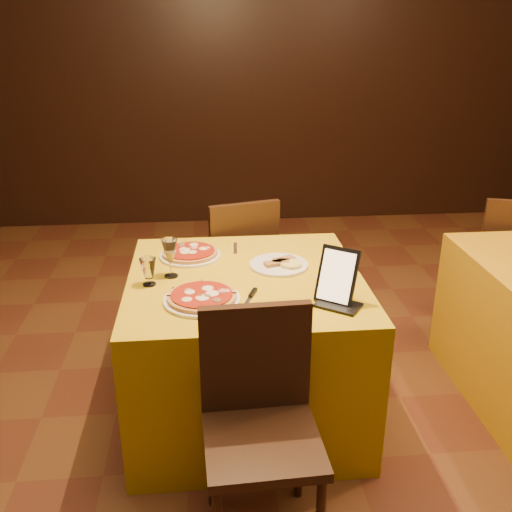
{
  "coord_description": "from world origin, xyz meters",
  "views": [
    {
      "loc": [
        -0.26,
        -2.02,
        1.85
      ],
      "look_at": [
        -0.03,
        0.41,
        0.86
      ],
      "focal_mm": 40.0,
      "sensor_mm": 36.0,
      "label": 1
    }
  ],
  "objects": [
    {
      "name": "wine_glass",
      "position": [
        -0.43,
        0.46,
        0.84
      ],
      "size": [
        0.08,
        0.08,
        0.19
      ],
      "primitive_type": null,
      "rotation": [
        0.0,
        0.0,
        0.21
      ],
      "color": "#CFC175",
      "rests_on": "main_table"
    },
    {
      "name": "floor",
      "position": [
        0.0,
        0.0,
        -0.01
      ],
      "size": [
        6.0,
        7.0,
        0.01
      ],
      "primitive_type": "cube",
      "color": "#5E2D19",
      "rests_on": "ground"
    },
    {
      "name": "fork_far",
      "position": [
        -0.11,
        0.78,
        0.75
      ],
      "size": [
        0.03,
        0.16,
        0.01
      ],
      "primitive_type": "cube",
      "rotation": [
        0.0,
        0.0,
        1.51
      ],
      "color": "#B2B2B9",
      "rests_on": "main_table"
    },
    {
      "name": "chair_main_far",
      "position": [
        -0.08,
        1.26,
        0.46
      ],
      "size": [
        0.58,
        0.58,
        0.91
      ],
      "primitive_type": null,
      "rotation": [
        0.0,
        0.0,
        3.4
      ],
      "color": "#2E210E",
      "rests_on": "floor"
    },
    {
      "name": "chair_side_far",
      "position": [
        1.64,
        1.16,
        0.46
      ],
      "size": [
        0.47,
        0.47,
        0.91
      ],
      "primitive_type": null,
      "rotation": [
        0.0,
        0.0,
        2.84
      ],
      "color": "black",
      "rests_on": "floor"
    },
    {
      "name": "pizza_near",
      "position": [
        -0.29,
        0.18,
        0.77
      ],
      "size": [
        0.33,
        0.33,
        0.03
      ],
      "rotation": [
        0.0,
        0.0,
        0.44
      ],
      "color": "white",
      "rests_on": "main_table"
    },
    {
      "name": "cutlet_dish",
      "position": [
        0.09,
        0.53,
        0.76
      ],
      "size": [
        0.29,
        0.29,
        0.03
      ],
      "rotation": [
        0.0,
        0.0,
        -0.4
      ],
      "color": "white",
      "rests_on": "main_table"
    },
    {
      "name": "tablet",
      "position": [
        0.29,
        0.13,
        0.87
      ],
      "size": [
        0.19,
        0.18,
        0.23
      ],
      "primitive_type": "cube",
      "rotation": [
        -0.35,
        0.0,
        -0.62
      ],
      "color": "black",
      "rests_on": "main_table"
    },
    {
      "name": "pizza_far",
      "position": [
        -0.34,
        0.7,
        0.77
      ],
      "size": [
        0.31,
        0.31,
        0.03
      ],
      "rotation": [
        0.0,
        0.0,
        0.3
      ],
      "color": "white",
      "rests_on": "main_table"
    },
    {
      "name": "knife",
      "position": [
        -0.09,
        0.15,
        0.75
      ],
      "size": [
        0.1,
        0.21,
        0.01
      ],
      "primitive_type": "cube",
      "rotation": [
        0.0,
        0.0,
        1.2
      ],
      "color": "silver",
      "rests_on": "main_table"
    },
    {
      "name": "fork_near",
      "position": [
        -0.42,
        0.24,
        0.75
      ],
      "size": [
        0.05,
        0.17,
        0.01
      ],
      "primitive_type": "cube",
      "rotation": [
        0.0,
        0.0,
        1.38
      ],
      "color": "#A3A4AA",
      "rests_on": "main_table"
    },
    {
      "name": "wall_back",
      "position": [
        0.0,
        3.5,
        1.4
      ],
      "size": [
        6.0,
        0.01,
        2.8
      ],
      "primitive_type": "cube",
      "color": "black",
      "rests_on": "floor"
    },
    {
      "name": "chair_main_near",
      "position": [
        -0.08,
        -0.37,
        0.46
      ],
      "size": [
        0.42,
        0.42,
        0.91
      ],
      "primitive_type": null,
      "rotation": [
        0.0,
        0.0,
        0.04
      ],
      "color": "black",
      "rests_on": "floor"
    },
    {
      "name": "main_table",
      "position": [
        -0.08,
        0.43,
        0.38
      ],
      "size": [
        1.1,
        1.1,
        0.75
      ],
      "primitive_type": "cube",
      "color": "gold",
      "rests_on": "floor"
    },
    {
      "name": "water_glass",
      "position": [
        -0.52,
        0.37,
        0.81
      ],
      "size": [
        0.08,
        0.08,
        0.13
      ],
      "primitive_type": null,
      "rotation": [
        0.0,
        0.0,
        -0.11
      ],
      "color": "silver",
      "rests_on": "main_table"
    }
  ]
}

